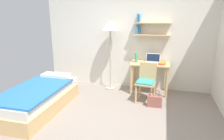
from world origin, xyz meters
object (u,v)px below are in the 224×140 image
at_px(book_stack, 162,63).
at_px(handbag, 155,101).
at_px(water_bottle, 136,58).
at_px(desk, 150,69).
at_px(bed, 38,98).
at_px(laptop, 153,60).
at_px(desk_chair, 146,80).
at_px(standing_lamp, 110,29).

bearing_deg(book_stack, handbag, -97.64).
bearing_deg(water_bottle, desk, 0.99).
distance_m(book_stack, handbag, 0.99).
relative_size(bed, book_stack, 7.46).
xyz_separation_m(water_bottle, book_stack, (0.61, -0.03, -0.09)).
bearing_deg(laptop, desk_chair, -98.59).
relative_size(desk_chair, book_stack, 3.28).
bearing_deg(desk_chair, desk, 86.15).
xyz_separation_m(desk, book_stack, (0.28, -0.03, 0.18)).
bearing_deg(standing_lamp, laptop, 3.34).
bearing_deg(bed, desk_chair, 25.91).
height_order(bed, laptop, laptop).
xyz_separation_m(laptop, handbag, (0.12, -0.87, -0.67)).
bearing_deg(desk_chair, standing_lamp, 151.17).
bearing_deg(standing_lamp, water_bottle, -2.89).
bearing_deg(bed, desk, 35.64).
xyz_separation_m(desk, water_bottle, (-0.33, -0.01, 0.27)).
bearing_deg(standing_lamp, bed, -125.78).
bearing_deg(desk, desk_chair, -93.85).
bearing_deg(laptop, water_bottle, -166.45).
bearing_deg(book_stack, desk_chair, -123.72).
bearing_deg(desk, book_stack, -6.56).
height_order(bed, handbag, bed).
bearing_deg(water_bottle, standing_lamp, 177.11).
relative_size(desk_chair, handbag, 2.15).
bearing_deg(handbag, desk, 102.72).
xyz_separation_m(bed, laptop, (2.13, 1.58, 0.56)).
height_order(laptop, handbag, laptop).
height_order(bed, book_stack, book_stack).
bearing_deg(book_stack, desk, 173.44).
height_order(desk_chair, handbag, desk_chair).
height_order(desk_chair, book_stack, desk_chair).
distance_m(bed, standing_lamp, 2.27).
xyz_separation_m(standing_lamp, laptop, (1.04, 0.06, -0.72)).
height_order(desk, handbag, desk).
height_order(bed, desk_chair, desk_chair).
height_order(laptop, water_bottle, water_bottle).
bearing_deg(desk_chair, laptop, 81.41).
distance_m(standing_lamp, handbag, 1.98).
relative_size(standing_lamp, handbag, 4.40).
bearing_deg(standing_lamp, handbag, -34.82).
bearing_deg(handbag, standing_lamp, 145.18).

